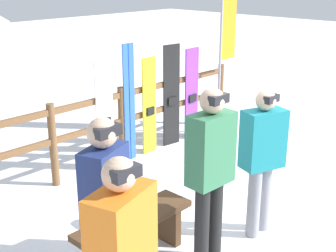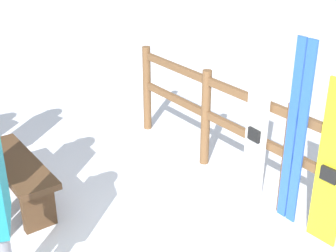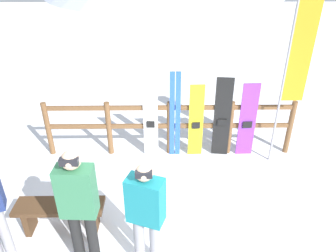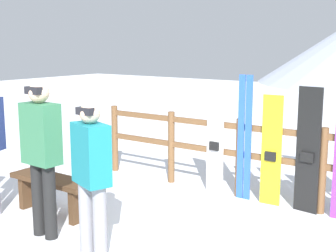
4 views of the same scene
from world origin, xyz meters
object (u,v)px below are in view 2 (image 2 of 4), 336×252
object	(u,v)px
bench	(18,173)
snowboard_yellow	(332,166)
ski_pair_blue	(296,135)
snowboard_white	(257,127)

from	to	relation	value
bench	snowboard_yellow	bearing A→B (deg)	42.78
ski_pair_blue	snowboard_yellow	xyz separation A→B (m)	(0.39, -0.00, -0.12)
snowboard_white	snowboard_yellow	distance (m)	0.84
ski_pair_blue	snowboard_yellow	world-z (taller)	ski_pair_blue
bench	snowboard_white	distance (m)	2.27
snowboard_white	snowboard_yellow	size ratio (longest dim) A/B	1.04
bench	snowboard_white	size ratio (longest dim) A/B	0.81
bench	snowboard_yellow	world-z (taller)	snowboard_yellow
snowboard_white	ski_pair_blue	size ratio (longest dim) A/B	0.90
bench	snowboard_yellow	xyz separation A→B (m)	(2.04, 1.88, 0.38)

